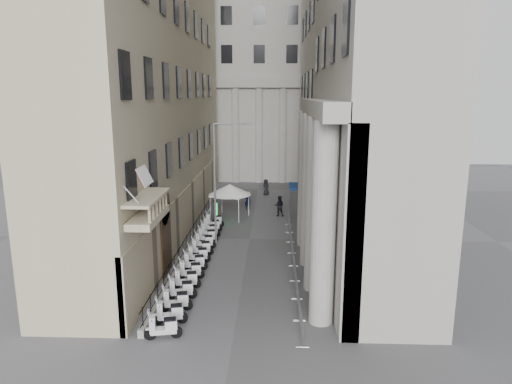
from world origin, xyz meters
TOP-DOWN VIEW (x-y plane):
  - left_building at (-7.50, 22.00)m, footprint 5.00×36.00m
  - far_building at (0.00, 48.00)m, footprint 22.00×10.00m
  - iron_fence at (-4.30, 18.00)m, footprint 0.30×28.00m
  - blue_awning at (4.15, 26.00)m, footprint 1.60×3.00m
  - flag at (-4.00, 5.00)m, footprint 1.00×1.40m
  - scooter_0 at (-3.21, 4.05)m, footprint 1.48×0.82m
  - scooter_1 at (-3.21, 5.46)m, footprint 1.48×0.82m
  - scooter_2 at (-3.21, 6.86)m, footprint 1.48×0.82m
  - scooter_3 at (-3.21, 8.27)m, footprint 1.48×0.82m
  - scooter_4 at (-3.21, 9.68)m, footprint 1.48×0.82m
  - scooter_5 at (-3.21, 11.09)m, footprint 1.48×0.82m
  - scooter_6 at (-3.21, 12.49)m, footprint 1.48×0.82m
  - scooter_7 at (-3.21, 13.90)m, footprint 1.48×0.82m
  - scooter_8 at (-3.21, 15.31)m, footprint 1.48×0.82m
  - scooter_9 at (-3.21, 16.72)m, footprint 1.48×0.82m
  - scooter_10 at (-3.21, 18.13)m, footprint 1.48×0.82m
  - scooter_11 at (-3.21, 19.53)m, footprint 1.48×0.82m
  - scooter_12 at (-3.21, 20.94)m, footprint 1.48×0.82m
  - scooter_13 at (-3.21, 22.35)m, footprint 1.48×0.82m
  - barrier_0 at (3.20, 4.71)m, footprint 0.60×2.40m
  - barrier_1 at (3.20, 7.21)m, footprint 0.60×2.40m
  - barrier_2 at (3.20, 9.71)m, footprint 0.60×2.40m
  - barrier_3 at (3.20, 12.21)m, footprint 0.60×2.40m
  - barrier_4 at (3.20, 14.71)m, footprint 0.60×2.40m
  - barrier_5 at (3.20, 17.21)m, footprint 0.60×2.40m
  - barrier_6 at (3.20, 19.71)m, footprint 0.60×2.40m
  - barrier_7 at (3.20, 22.21)m, footprint 0.60×2.40m
  - security_tent at (-2.45, 25.92)m, footprint 3.89×3.89m
  - street_lamp at (-2.12, 18.02)m, footprint 2.89×1.01m
  - info_kiosk at (-3.29, 23.45)m, footprint 0.38×0.98m
  - pedestrian_a at (-0.67, 28.53)m, footprint 0.77×0.64m
  - pedestrian_b at (2.42, 26.27)m, footprint 1.01×0.82m
  - pedestrian_c at (1.02, 35.35)m, footprint 1.04×1.03m

SIDE VIEW (x-z plane):
  - iron_fence at x=-4.30m, z-range -0.70..0.70m
  - blue_awning at x=4.15m, z-range -1.50..1.50m
  - flag at x=-4.00m, z-range -4.10..4.10m
  - scooter_0 at x=-3.21m, z-range -0.75..0.75m
  - scooter_1 at x=-3.21m, z-range -0.75..0.75m
  - scooter_2 at x=-3.21m, z-range -0.75..0.75m
  - scooter_3 at x=-3.21m, z-range -0.75..0.75m
  - scooter_4 at x=-3.21m, z-range -0.75..0.75m
  - scooter_5 at x=-3.21m, z-range -0.75..0.75m
  - scooter_6 at x=-3.21m, z-range -0.75..0.75m
  - scooter_7 at x=-3.21m, z-range -0.75..0.75m
  - scooter_8 at x=-3.21m, z-range -0.75..0.75m
  - scooter_9 at x=-3.21m, z-range -0.75..0.75m
  - scooter_10 at x=-3.21m, z-range -0.75..0.75m
  - scooter_11 at x=-3.21m, z-range -0.75..0.75m
  - scooter_12 at x=-3.21m, z-range -0.75..0.75m
  - scooter_13 at x=-3.21m, z-range -0.75..0.75m
  - barrier_0 at x=3.20m, z-range -0.55..0.55m
  - barrier_1 at x=3.20m, z-range -0.55..0.55m
  - barrier_2 at x=3.20m, z-range -0.55..0.55m
  - barrier_3 at x=3.20m, z-range -0.55..0.55m
  - barrier_4 at x=3.20m, z-range -0.55..0.55m
  - barrier_5 at x=3.20m, z-range -0.55..0.55m
  - barrier_6 at x=3.20m, z-range -0.55..0.55m
  - barrier_7 at x=3.20m, z-range -0.55..0.55m
  - pedestrian_a at x=-0.67m, z-range 0.00..1.80m
  - pedestrian_c at x=1.02m, z-range 0.00..1.81m
  - pedestrian_b at x=2.42m, z-range 0.00..1.94m
  - info_kiosk at x=-3.29m, z-range 0.01..2.04m
  - security_tent at x=-2.45m, z-range 1.06..4.22m
  - street_lamp at x=-2.12m, z-range 0.94..10.07m
  - far_building at x=0.00m, z-range 0.00..30.00m
  - left_building at x=-7.50m, z-range 0.00..34.00m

